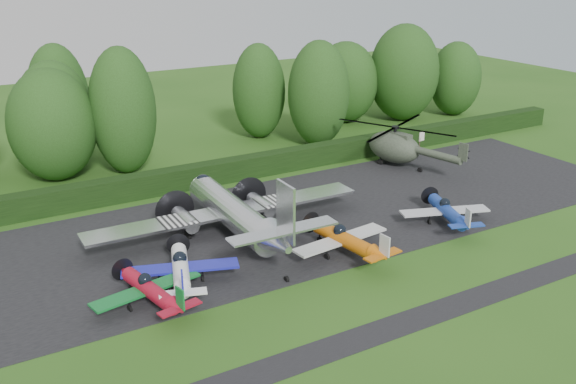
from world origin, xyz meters
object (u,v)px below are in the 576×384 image
light_plane_red (150,290)px  light_plane_blue (447,211)px  transport_plane (234,213)px  light_plane_orange (345,240)px  sign_board (429,135)px  helicopter (395,144)px  light_plane_white (180,269)px

light_plane_red → light_plane_blue: size_ratio=0.98×
transport_plane → light_plane_blue: (15.09, -6.10, -0.80)m
light_plane_red → light_plane_blue: bearing=11.8°
transport_plane → light_plane_orange: (5.24, -6.62, -0.71)m
light_plane_orange → light_plane_blue: 9.86m
transport_plane → light_plane_orange: 8.47m
sign_board → light_plane_blue: bearing=-118.7°
light_plane_orange → helicopter: (15.74, 14.19, 0.90)m
helicopter → sign_board: helicopter is taller
light_plane_blue → transport_plane: bearing=138.2°
light_plane_blue → light_plane_orange: bearing=163.2°
light_plane_white → light_plane_blue: (21.22, -1.16, -0.06)m
sign_board → helicopter: bearing=-146.4°
sign_board → light_plane_orange: bearing=-133.5°
transport_plane → light_plane_white: 7.92m
helicopter → transport_plane: bearing=-147.8°
light_plane_red → light_plane_blue: 23.67m
sign_board → transport_plane: bearing=-149.6°
light_plane_white → light_plane_red: bearing=-168.2°
light_plane_white → sign_board: size_ratio=2.49×
light_plane_blue → helicopter: helicopter is taller
light_plane_blue → sign_board: (13.32, 17.01, 0.07)m
transport_plane → light_plane_white: size_ratio=2.77×
transport_plane → light_plane_blue: size_ratio=2.93×
light_plane_blue → sign_board: bearing=32.2°
light_plane_white → sign_board: light_plane_white is taller
transport_plane → sign_board: 30.44m
light_plane_blue → sign_board: light_plane_blue is taller
sign_board → light_plane_red: bearing=-145.6°
transport_plane → light_plane_red: (-8.58, -6.39, -0.82)m
light_plane_blue → sign_board: 21.61m
transport_plane → sign_board: (28.41, 10.91, -0.73)m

